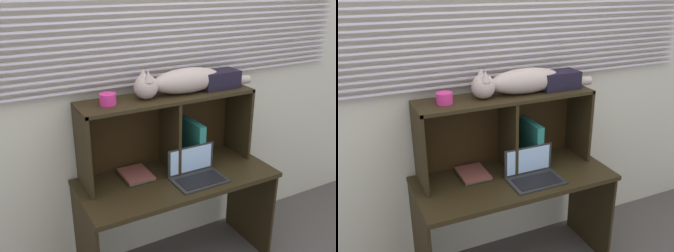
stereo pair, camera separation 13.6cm
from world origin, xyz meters
The scene contains 9 objects.
back_panel_with_blinds centered at (0.00, 0.55, 1.26)m, with size 4.40×0.08×2.50m.
desk centered at (0.00, 0.23, 0.56)m, with size 1.26×0.56×0.71m.
hutch_shelf_unit centered at (0.00, 0.39, 1.05)m, with size 1.14×0.29×0.51m.
cat centered at (0.10, 0.35, 1.29)m, with size 0.85×0.17×0.18m.
laptop centered at (0.10, 0.15, 0.75)m, with size 0.33×0.22×0.19m.
binder_upright centered at (0.19, 0.35, 0.86)m, with size 0.05×0.25×0.30m, color #25776D.
book_stack centered at (-0.23, 0.35, 0.72)m, with size 0.18×0.24×0.03m.
small_basket centered at (-0.39, 0.35, 1.25)m, with size 0.10×0.10×0.07m, color #D42E7D.
storage_box centered at (0.38, 0.35, 1.27)m, with size 0.26×0.15×0.12m, color black.
Camera 1 is at (-1.07, -1.65, 1.89)m, focal length 40.91 mm.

